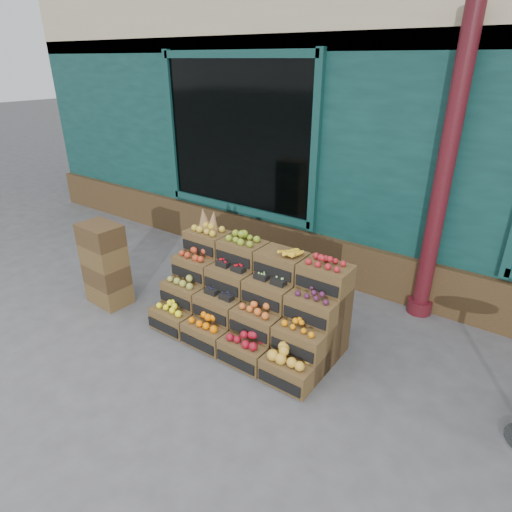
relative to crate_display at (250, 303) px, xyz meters
The scene contains 5 objects.
ground 0.67m from the crate_display, 73.48° to the right, with size 60.00×60.00×0.00m, color #4E4E51.
shop_facade 5.01m from the crate_display, 88.03° to the left, with size 12.00×6.24×4.80m.
crate_display is the anchor object (origin of this frame).
spare_crates 1.86m from the crate_display, 165.36° to the right, with size 0.52×0.37×1.01m.
shopkeeper 2.62m from the crate_display, 115.99° to the left, with size 0.73×0.48×2.01m, color #1A5C24.
Camera 1 is at (2.18, -2.58, 2.73)m, focal length 30.00 mm.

